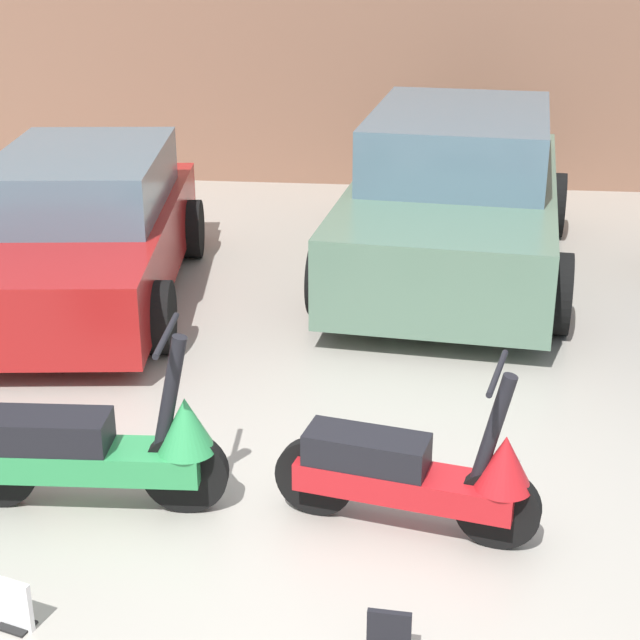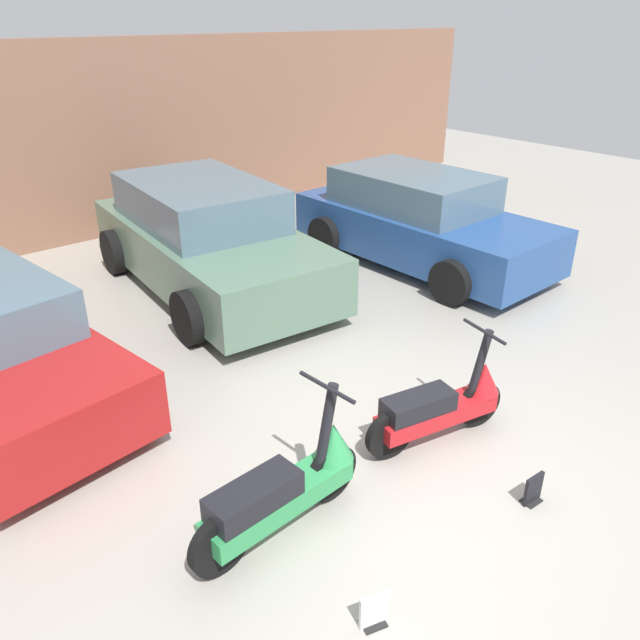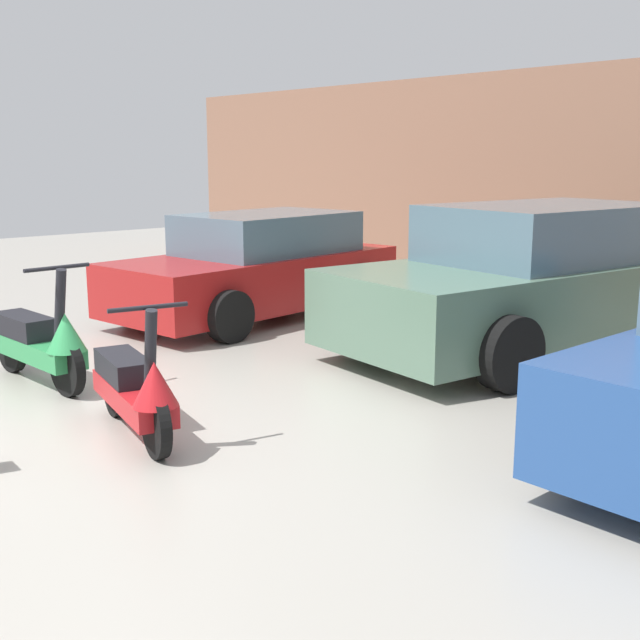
{
  "view_description": "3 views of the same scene",
  "coord_description": "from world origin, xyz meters",
  "px_view_note": "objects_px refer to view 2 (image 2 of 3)",
  "views": [
    {
      "loc": [
        0.48,
        -4.29,
        3.12
      ],
      "look_at": [
        -0.16,
        1.76,
        0.63
      ],
      "focal_mm": 55.0,
      "sensor_mm": 36.0,
      "label": 1
    },
    {
      "loc": [
        -3.4,
        -2.55,
        3.56
      ],
      "look_at": [
        0.26,
        1.71,
        0.77
      ],
      "focal_mm": 35.0,
      "sensor_mm": 36.0,
      "label": 2
    },
    {
      "loc": [
        5.46,
        -2.34,
        1.99
      ],
      "look_at": [
        0.61,
        1.96,
        0.65
      ],
      "focal_mm": 45.0,
      "sensor_mm": 36.0,
      "label": 3
    }
  ],
  "objects_px": {
    "scooter_front_left": "(286,486)",
    "placard_near_right_scooter": "(533,490)",
    "car_rear_right": "(420,221)",
    "placard_near_left_scooter": "(374,612)",
    "scooter_front_right": "(443,404)",
    "car_rear_center": "(208,239)"
  },
  "relations": [
    {
      "from": "scooter_front_left",
      "to": "car_rear_center",
      "type": "relative_size",
      "value": 0.35
    },
    {
      "from": "scooter_front_left",
      "to": "car_rear_right",
      "type": "relative_size",
      "value": 0.38
    },
    {
      "from": "car_rear_right",
      "to": "placard_near_right_scooter",
      "type": "xyz_separation_m",
      "value": [
        -3.39,
        -4.2,
        -0.55
      ]
    },
    {
      "from": "car_rear_right",
      "to": "scooter_front_right",
      "type": "bearing_deg",
      "value": -46.58
    },
    {
      "from": "scooter_front_left",
      "to": "scooter_front_right",
      "type": "relative_size",
      "value": 1.08
    },
    {
      "from": "scooter_front_right",
      "to": "car_rear_center",
      "type": "height_order",
      "value": "car_rear_center"
    },
    {
      "from": "scooter_front_left",
      "to": "scooter_front_right",
      "type": "xyz_separation_m",
      "value": [
        1.76,
        -0.04,
        -0.02
      ]
    },
    {
      "from": "car_rear_right",
      "to": "placard_near_left_scooter",
      "type": "relative_size",
      "value": 15.79
    },
    {
      "from": "placard_near_left_scooter",
      "to": "placard_near_right_scooter",
      "type": "distance_m",
      "value": 1.77
    },
    {
      "from": "scooter_front_right",
      "to": "placard_near_right_scooter",
      "type": "height_order",
      "value": "scooter_front_right"
    },
    {
      "from": "car_rear_right",
      "to": "placard_near_left_scooter",
      "type": "xyz_separation_m",
      "value": [
        -5.16,
        -4.17,
        -0.55
      ]
    },
    {
      "from": "scooter_front_left",
      "to": "placard_near_right_scooter",
      "type": "xyz_separation_m",
      "value": [
        1.66,
        -1.08,
        -0.27
      ]
    },
    {
      "from": "scooter_front_left",
      "to": "placard_near_right_scooter",
      "type": "height_order",
      "value": "scooter_front_left"
    },
    {
      "from": "car_rear_center",
      "to": "placard_near_right_scooter",
      "type": "relative_size",
      "value": 17.45
    },
    {
      "from": "scooter_front_left",
      "to": "placard_near_left_scooter",
      "type": "bearing_deg",
      "value": -98.97
    },
    {
      "from": "car_rear_center",
      "to": "car_rear_right",
      "type": "xyz_separation_m",
      "value": [
        3.0,
        -1.28,
        -0.05
      ]
    },
    {
      "from": "placard_near_left_scooter",
      "to": "car_rear_right",
      "type": "bearing_deg",
      "value": 38.94
    },
    {
      "from": "scooter_front_right",
      "to": "placard_near_right_scooter",
      "type": "relative_size",
      "value": 5.61
    },
    {
      "from": "scooter_front_left",
      "to": "car_rear_center",
      "type": "bearing_deg",
      "value": 62.05
    },
    {
      "from": "car_rear_center",
      "to": "car_rear_right",
      "type": "bearing_deg",
      "value": 72.86
    },
    {
      "from": "car_rear_center",
      "to": "placard_near_right_scooter",
      "type": "height_order",
      "value": "car_rear_center"
    },
    {
      "from": "placard_near_left_scooter",
      "to": "car_rear_center",
      "type": "bearing_deg",
      "value": 68.37
    }
  ]
}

